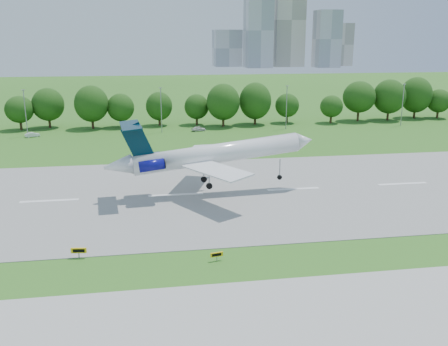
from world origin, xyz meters
TOP-DOWN VIEW (x-y plane):
  - ground at (0.00, 0.00)m, footprint 600.00×600.00m
  - runway at (0.00, 25.00)m, footprint 400.00×45.00m
  - taxiway at (0.00, -18.00)m, footprint 400.00×23.00m
  - tree_line at (0.00, 92.00)m, footprint 288.40×8.40m
  - light_poles at (-2.50, 82.00)m, footprint 175.90×0.25m
  - skyline at (100.16, 390.61)m, footprint 127.00×52.00m
  - airliner at (-14.83, 24.83)m, footprint 35.16×25.39m
  - taxi_sign_left at (-32.84, 2.49)m, footprint 1.83×0.43m
  - taxi_sign_centre at (-16.99, -0.83)m, footprint 1.51×0.46m
  - service_vehicle_a at (-53.60, 80.84)m, footprint 3.87×2.70m
  - service_vehicle_b at (-9.88, 82.42)m, footprint 4.15×2.39m

SIDE VIEW (x-z plane):
  - ground at x=0.00m, z-range 0.00..0.00m
  - runway at x=0.00m, z-range 0.00..0.08m
  - taxiway at x=0.00m, z-range 0.00..0.08m
  - service_vehicle_a at x=-53.60m, z-range 0.00..1.21m
  - service_vehicle_b at x=-9.88m, z-range 0.00..1.33m
  - taxi_sign_centre at x=-16.99m, z-range 0.25..1.31m
  - taxi_sign_left at x=-32.84m, z-range 0.30..1.58m
  - tree_line at x=0.00m, z-range 0.99..11.39m
  - light_poles at x=-2.50m, z-range 0.24..12.43m
  - airliner at x=-14.83m, z-range 1.20..12.29m
  - skyline at x=100.16m, z-range -9.54..70.46m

